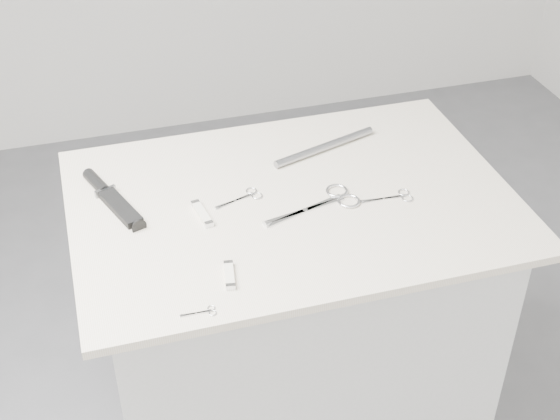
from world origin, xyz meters
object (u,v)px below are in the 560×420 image
object	(u,v)px
plinth	(291,344)
sheathed_knife	(109,195)
tiny_scissors	(203,312)
pocket_knife_a	(229,275)
embroidery_scissors_a	(396,197)
embroidery_scissors_b	(246,197)
large_shears	(330,201)
pocket_knife_b	(202,213)
metal_rail	(325,147)

from	to	relation	value
plinth	sheathed_knife	distance (m)	0.63
tiny_scissors	pocket_knife_a	size ratio (longest dim) A/B	0.84
embroidery_scissors_a	embroidery_scissors_b	xyz separation A→B (m)	(-0.33, 0.10, -0.00)
large_shears	sheathed_knife	bearing A→B (deg)	147.10
embroidery_scissors_b	tiny_scissors	size ratio (longest dim) A/B	1.71
pocket_knife_b	metal_rail	world-z (taller)	metal_rail
large_shears	embroidery_scissors_a	world-z (taller)	large_shears
large_shears	embroidery_scissors_b	world-z (taller)	large_shears
embroidery_scissors_b	pocket_knife_a	distance (m)	0.28
pocket_knife_b	pocket_knife_a	bearing A→B (deg)	174.08
pocket_knife_b	metal_rail	bearing A→B (deg)	-70.98
large_shears	embroidery_scissors_a	xyz separation A→B (m)	(0.15, -0.03, -0.00)
embroidery_scissors_b	metal_rail	bearing A→B (deg)	12.58
embroidery_scissors_a	embroidery_scissors_b	world-z (taller)	same
embroidery_scissors_b	sheathed_knife	size ratio (longest dim) A/B	0.48
sheathed_knife	pocket_knife_b	size ratio (longest dim) A/B	2.44
pocket_knife_a	large_shears	bearing A→B (deg)	-46.17
large_shears	metal_rail	size ratio (longest dim) A/B	0.79
pocket_knife_a	plinth	bearing A→B (deg)	-31.99
pocket_knife_b	sheathed_knife	bearing A→B (deg)	48.34
embroidery_scissors_a	pocket_knife_a	world-z (taller)	pocket_knife_a
pocket_knife_b	metal_rail	distance (m)	0.39
pocket_knife_a	sheathed_knife	bearing A→B (deg)	40.06
tiny_scissors	sheathed_knife	xyz separation A→B (m)	(-0.13, 0.42, 0.01)
plinth	embroidery_scissors_b	world-z (taller)	embroidery_scissors_b
sheathed_knife	pocket_knife_a	size ratio (longest dim) A/B	2.98
pocket_knife_a	pocket_knife_b	bearing A→B (deg)	12.47
sheathed_knife	large_shears	bearing A→B (deg)	-127.49
plinth	large_shears	size ratio (longest dim) A/B	3.88
embroidery_scissors_b	metal_rail	xyz separation A→B (m)	(0.24, 0.14, 0.01)
sheathed_knife	pocket_knife_b	distance (m)	0.22
sheathed_knife	embroidery_scissors_b	bearing A→B (deg)	-124.92
embroidery_scissors_b	pocket_knife_a	bearing A→B (deg)	-129.10
sheathed_knife	metal_rail	distance (m)	0.54
embroidery_scissors_b	pocket_knife_b	size ratio (longest dim) A/B	1.18
plinth	large_shears	bearing A→B (deg)	-26.24
embroidery_scissors_a	metal_rail	world-z (taller)	metal_rail
embroidery_scissors_b	pocket_knife_b	xyz separation A→B (m)	(-0.11, -0.04, 0.00)
plinth	embroidery_scissors_a	bearing A→B (deg)	-15.42
embroidery_scissors_b	pocket_knife_b	bearing A→B (deg)	-177.65
embroidery_scissors_b	tiny_scissors	world-z (taller)	same
embroidery_scissors_b	metal_rail	size ratio (longest dim) A/B	0.40
embroidery_scissors_b	sheathed_knife	distance (m)	0.31
plinth	tiny_scissors	bearing A→B (deg)	-131.16
plinth	embroidery_scissors_b	size ratio (longest dim) A/B	7.72
large_shears	sheathed_knife	xyz separation A→B (m)	(-0.48, 0.15, 0.01)
embroidery_scissors_b	pocket_knife_a	size ratio (longest dim) A/B	1.44
plinth	pocket_knife_a	size ratio (longest dim) A/B	11.10
pocket_knife_b	embroidery_scissors_a	bearing A→B (deg)	-105.96
large_shears	embroidery_scissors_b	distance (m)	0.19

